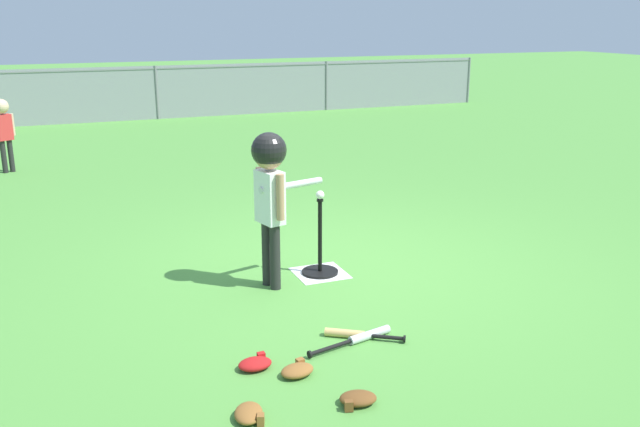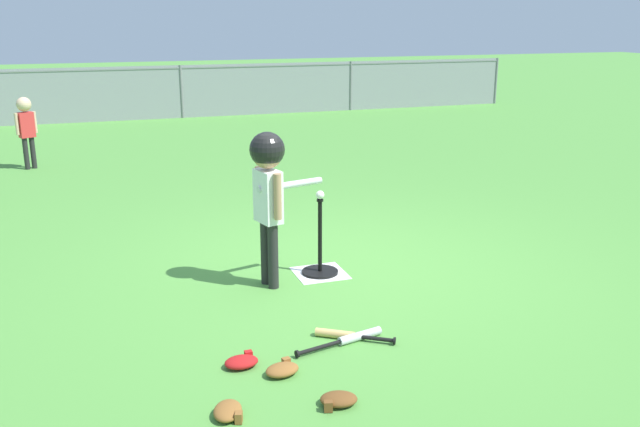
# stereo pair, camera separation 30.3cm
# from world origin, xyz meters

# --- Properties ---
(ground_plane) EXTENTS (60.00, 60.00, 0.00)m
(ground_plane) POSITION_xyz_m (0.00, 0.00, 0.00)
(ground_plane) COLOR #51933D
(home_plate) EXTENTS (0.44, 0.44, 0.01)m
(home_plate) POSITION_xyz_m (-0.21, -0.06, 0.00)
(home_plate) COLOR white
(home_plate) RESTS_ON ground_plane
(batting_tee) EXTENTS (0.32, 0.32, 0.68)m
(batting_tee) POSITION_xyz_m (-0.21, -0.06, 0.11)
(batting_tee) COLOR black
(batting_tee) RESTS_ON ground_plane
(baseball_on_tee) EXTENTS (0.07, 0.07, 0.07)m
(baseball_on_tee) POSITION_xyz_m (-0.21, -0.06, 0.72)
(baseball_on_tee) COLOR white
(baseball_on_tee) RESTS_ON batting_tee
(batter_child) EXTENTS (0.64, 0.36, 1.30)m
(batter_child) POSITION_xyz_m (-0.70, -0.18, 0.93)
(batter_child) COLOR #262626
(batter_child) RESTS_ON ground_plane
(fielder_near_right) EXTENTS (0.29, 0.21, 1.06)m
(fielder_near_right) POSITION_xyz_m (-2.88, 5.40, 0.68)
(fielder_near_right) COLOR #262626
(fielder_near_right) RESTS_ON ground_plane
(spare_bat_silver) EXTENTS (0.68, 0.21, 0.06)m
(spare_bat_silver) POSITION_xyz_m (-0.44, -1.38, 0.03)
(spare_bat_silver) COLOR silver
(spare_bat_silver) RESTS_ON ground_plane
(spare_bat_wood) EXTENTS (0.51, 0.36, 0.06)m
(spare_bat_wood) POSITION_xyz_m (-0.47, -1.31, 0.03)
(spare_bat_wood) COLOR #DBB266
(spare_bat_wood) RESTS_ON ground_plane
(glove_by_plate) EXTENTS (0.23, 0.26, 0.07)m
(glove_by_plate) POSITION_xyz_m (-1.43, -2.01, 0.04)
(glove_by_plate) COLOR brown
(glove_by_plate) RESTS_ON ground_plane
(glove_near_bats) EXTENTS (0.22, 0.18, 0.07)m
(glove_near_bats) POSITION_xyz_m (-1.23, -1.47, 0.04)
(glove_near_bats) COLOR #B21919
(glove_near_bats) RESTS_ON ground_plane
(glove_tossed_aside) EXTENTS (0.25, 0.21, 0.07)m
(glove_tossed_aside) POSITION_xyz_m (-1.01, -1.65, 0.04)
(glove_tossed_aside) COLOR brown
(glove_tossed_aside) RESTS_ON ground_plane
(glove_outfield_drop) EXTENTS (0.25, 0.21, 0.07)m
(glove_outfield_drop) POSITION_xyz_m (-0.80, -2.10, 0.04)
(glove_outfield_drop) COLOR brown
(glove_outfield_drop) RESTS_ON ground_plane
(outfield_fence) EXTENTS (16.06, 0.06, 1.15)m
(outfield_fence) POSITION_xyz_m (0.00, 9.98, 0.62)
(outfield_fence) COLOR slate
(outfield_fence) RESTS_ON ground_plane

